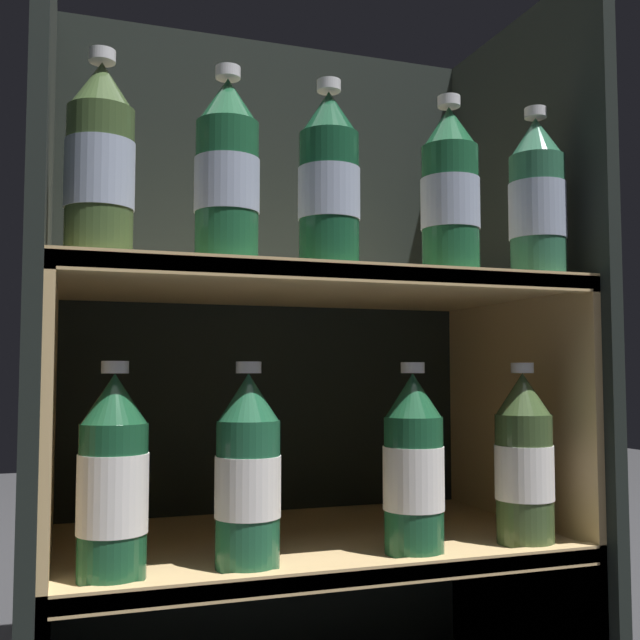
{
  "coord_description": "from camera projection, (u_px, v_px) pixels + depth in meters",
  "views": [
    {
      "loc": [
        -0.33,
        -0.83,
        0.48
      ],
      "look_at": [
        0.0,
        0.14,
        0.55
      ],
      "focal_mm": 42.0,
      "sensor_mm": 36.0,
      "label": 1
    }
  ],
  "objects": [
    {
      "name": "bottle_lower_front_0",
      "position": [
        113.0,
        481.0,
        0.84
      ],
      "size": [
        0.08,
        0.08,
        0.24
      ],
      "color": "#194C2D",
      "rests_on": "shelf_lower"
    },
    {
      "name": "bottle_lower_front_1",
      "position": [
        248.0,
        474.0,
        0.89
      ],
      "size": [
        0.08,
        0.08,
        0.24
      ],
      "color": "#1E5638",
      "rests_on": "shelf_lower"
    },
    {
      "name": "bottle_upper_front_2",
      "position": [
        329.0,
        184.0,
        0.95
      ],
      "size": [
        0.08,
        0.08,
        0.24
      ],
      "color": "#144228",
      "rests_on": "shelf_upper"
    },
    {
      "name": "bottle_upper_front_3",
      "position": [
        450.0,
        194.0,
        1.01
      ],
      "size": [
        0.08,
        0.08,
        0.24
      ],
      "color": "#194C2D",
      "rests_on": "shelf_upper"
    },
    {
      "name": "bottle_upper_front_4",
      "position": [
        537.0,
        202.0,
        1.05
      ],
      "size": [
        0.08,
        0.08,
        0.24
      ],
      "color": "#285B42",
      "rests_on": "shelf_upper"
    },
    {
      "name": "fridge_side_right",
      "position": [
        522.0,
        342.0,
        1.19
      ],
      "size": [
        0.02,
        0.44,
        1.05
      ],
      "primitive_type": "cube",
      "color": "black",
      "rests_on": "ground_plane"
    },
    {
      "name": "shelf_lower",
      "position": [
        309.0,
        569.0,
        1.05
      ],
      "size": [
        0.71,
        0.4,
        0.25
      ],
      "color": "tan",
      "rests_on": "ground_plane"
    },
    {
      "name": "shelf_upper",
      "position": [
        308.0,
        395.0,
        1.06
      ],
      "size": [
        0.71,
        0.4,
        0.61
      ],
      "color": "tan",
      "rests_on": "ground_plane"
    },
    {
      "name": "bottle_upper_front_0",
      "position": [
        100.0,
        164.0,
        0.86
      ],
      "size": [
        0.08,
        0.08,
        0.24
      ],
      "color": "#384C28",
      "rests_on": "shelf_upper"
    },
    {
      "name": "fridge_back_wall",
      "position": [
        269.0,
        344.0,
        1.27
      ],
      "size": [
        0.75,
        0.02,
        1.05
      ],
      "primitive_type": "cube",
      "color": "black",
      "rests_on": "ground_plane"
    },
    {
      "name": "bottle_lower_front_3",
      "position": [
        524.0,
        462.0,
        1.02
      ],
      "size": [
        0.08,
        0.08,
        0.24
      ],
      "color": "#384C28",
      "rests_on": "shelf_lower"
    },
    {
      "name": "bottle_lower_front_2",
      "position": [
        413.0,
        467.0,
        0.96
      ],
      "size": [
        0.08,
        0.08,
        0.24
      ],
      "color": "#194C2D",
      "rests_on": "shelf_lower"
    },
    {
      "name": "bottle_upper_front_1",
      "position": [
        227.0,
        175.0,
        0.91
      ],
      "size": [
        0.08,
        0.08,
        0.24
      ],
      "color": "#194C2D",
      "rests_on": "shelf_upper"
    },
    {
      "name": "fridge_side_left",
      "position": [
        38.0,
        335.0,
        0.96
      ],
      "size": [
        0.02,
        0.44,
        1.05
      ],
      "primitive_type": "cube",
      "color": "black",
      "rests_on": "ground_plane"
    }
  ]
}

